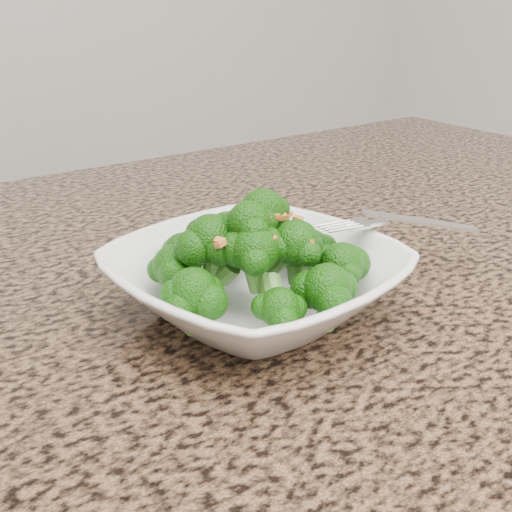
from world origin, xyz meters
TOP-DOWN VIEW (x-y plane):
  - granite_counter at (0.00, 0.30)m, footprint 1.64×1.04m
  - bowl at (0.07, 0.32)m, footprint 0.25×0.25m
  - broccoli_pile at (0.07, 0.32)m, footprint 0.19×0.19m
  - garlic_topping at (0.07, 0.32)m, footprint 0.12×0.12m
  - fork at (0.19, 0.30)m, footprint 0.18×0.10m

SIDE VIEW (x-z plane):
  - granite_counter at x=0.00m, z-range 0.87..0.90m
  - bowl at x=0.07m, z-range 0.90..0.95m
  - fork at x=0.19m, z-range 0.95..0.97m
  - broccoli_pile at x=0.07m, z-range 0.95..1.02m
  - garlic_topping at x=0.07m, z-range 1.02..1.03m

